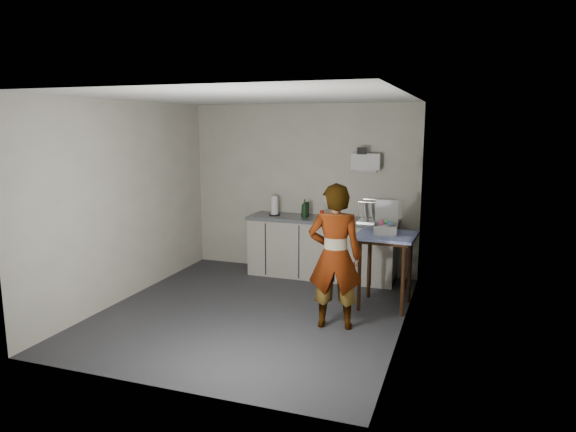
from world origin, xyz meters
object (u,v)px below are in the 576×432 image
(standing_man, at_px, (335,256))
(soap_bottle, at_px, (305,208))
(paper_towel, at_px, (275,206))
(dark_bottle, at_px, (307,209))
(kitchen_counter, at_px, (322,249))
(bakery_box, at_px, (386,226))
(soda_can, at_px, (322,214))
(side_table, at_px, (386,244))
(dish_rack, at_px, (374,217))

(standing_man, relative_size, soap_bottle, 6.01)
(paper_towel, bearing_deg, dark_bottle, 4.12)
(kitchen_counter, bearing_deg, bakery_box, -40.43)
(standing_man, bearing_deg, soda_can, -80.42)
(side_table, xyz_separation_m, dark_bottle, (-1.35, 1.00, 0.20))
(kitchen_counter, distance_m, dark_bottle, 0.65)
(soda_can, bearing_deg, kitchen_counter, 101.71)
(dish_rack, height_order, bakery_box, bakery_box)
(dark_bottle, xyz_separation_m, dish_rack, (1.03, -0.08, -0.04))
(kitchen_counter, xyz_separation_m, bakery_box, (1.08, -0.92, 0.60))
(dish_rack, xyz_separation_m, bakery_box, (0.30, -0.86, 0.05))
(soda_can, bearing_deg, dark_bottle, 169.04)
(soap_bottle, relative_size, dark_bottle, 1.22)
(dark_bottle, distance_m, bakery_box, 1.63)
(side_table, bearing_deg, dark_bottle, 145.81)
(side_table, bearing_deg, bakery_box, 112.73)
(paper_towel, bearing_deg, bakery_box, -26.36)
(soda_can, relative_size, dish_rack, 0.27)
(bakery_box, bearing_deg, side_table, -76.12)
(dark_bottle, height_order, paper_towel, paper_towel)
(standing_man, bearing_deg, kitchen_counter, -80.51)
(kitchen_counter, xyz_separation_m, soap_bottle, (-0.26, -0.05, 0.62))
(paper_towel, relative_size, bakery_box, 0.75)
(bakery_box, bearing_deg, dark_bottle, 138.12)
(kitchen_counter, relative_size, soap_bottle, 8.10)
(dark_bottle, distance_m, paper_towel, 0.51)
(standing_man, xyz_separation_m, dark_bottle, (-0.90, 1.87, 0.19))
(standing_man, relative_size, paper_towel, 5.46)
(side_table, distance_m, bakery_box, 0.22)
(side_table, height_order, dish_rack, dish_rack)
(kitchen_counter, bearing_deg, dark_bottle, 173.60)
(bakery_box, bearing_deg, paper_towel, 147.32)
(dish_rack, bearing_deg, side_table, -70.85)
(kitchen_counter, height_order, dish_rack, dish_rack)
(dark_bottle, xyz_separation_m, paper_towel, (-0.51, -0.04, 0.03))
(soda_can, height_order, bakery_box, bakery_box)
(soda_can, relative_size, paper_towel, 0.40)
(kitchen_counter, distance_m, soda_can, 0.54)
(standing_man, height_order, soap_bottle, standing_man)
(soda_can, bearing_deg, paper_towel, 179.14)
(soda_can, xyz_separation_m, bakery_box, (1.07, -0.90, 0.06))
(kitchen_counter, relative_size, standing_man, 1.35)
(side_table, relative_size, soap_bottle, 3.40)
(side_table, xyz_separation_m, dish_rack, (-0.32, 0.92, 0.16))
(kitchen_counter, height_order, dark_bottle, dark_bottle)
(kitchen_counter, distance_m, dish_rack, 0.96)
(dark_bottle, relative_size, paper_towel, 0.75)
(side_table, xyz_separation_m, bakery_box, (-0.02, 0.06, 0.21))
(soap_bottle, xyz_separation_m, dark_bottle, (0.02, 0.08, -0.02))
(paper_towel, bearing_deg, soap_bottle, -4.73)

